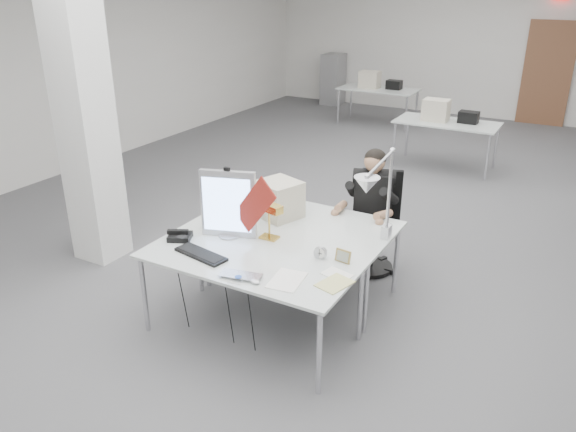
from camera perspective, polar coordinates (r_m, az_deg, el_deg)
name	(u,v)px	position (r m, az deg, el deg)	size (l,w,h in m)	color
room_shell	(376,91)	(6.58, 8.96, 12.43)	(10.04, 14.04, 3.24)	#515153
desk_main	(250,259)	(4.64, -3.91, -4.39)	(1.80, 0.90, 0.03)	silver
desk_second	(301,221)	(5.34, 1.32, -0.51)	(1.80, 0.90, 0.03)	silver
bg_desk_a	(447,123)	(9.42, 15.87, 9.11)	(1.60, 0.80, 0.03)	silver
bg_desk_b	(378,89)	(12.05, 9.15, 12.60)	(1.60, 0.80, 0.03)	silver
filing_cabinet	(333,79)	(14.03, 4.60, 13.68)	(0.45, 0.55, 1.20)	gray
office_chair	(372,225)	(5.88, 8.57, -0.93)	(0.50, 0.50, 1.03)	black
seated_person	(373,192)	(5.69, 8.61, 2.44)	(0.52, 0.65, 0.97)	black
monitor	(228,204)	(4.92, -6.07, 1.21)	(0.49, 0.05, 0.61)	#B3B3B8
pennant	(255,205)	(4.71, -3.39, 1.11)	(0.54, 0.01, 0.22)	maroon
keyboard	(201,254)	(4.71, -8.83, -3.88)	(0.49, 0.16, 0.02)	black
laptop	(238,279)	(4.31, -5.07, -6.37)	(0.33, 0.21, 0.03)	#A7A7AC
mouse	(255,282)	(4.26, -3.36, -6.69)	(0.08, 0.05, 0.03)	silver
bankers_lamp	(269,221)	(4.90, -1.93, -0.47)	(0.30, 0.12, 0.34)	gold
desk_phone	(180,237)	(5.03, -10.92, -2.07)	(0.19, 0.17, 0.05)	black
picture_frame_left	(208,223)	(5.20, -8.08, -0.68)	(0.13, 0.01, 0.10)	#A77D48
picture_frame_right	(343,256)	(4.56, 5.61, -4.07)	(0.14, 0.01, 0.11)	#A48946
desk_clock	(320,253)	(4.60, 3.31, -3.77)	(0.11, 0.11, 0.03)	#B2B2B7
paper_stack_a	(287,280)	(4.30, -0.10, -6.53)	(0.23, 0.33, 0.01)	white
paper_stack_b	(335,284)	(4.26, 4.77, -6.86)	(0.19, 0.27, 0.01)	#D0CC7C
paper_stack_c	(337,274)	(4.39, 5.01, -5.94)	(0.22, 0.15, 0.01)	white
beige_monitor	(279,199)	(5.35, -0.93, 1.72)	(0.37, 0.35, 0.35)	beige
architect_lamp	(379,201)	(4.66, 9.22, 1.54)	(0.23, 0.68, 0.88)	silver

